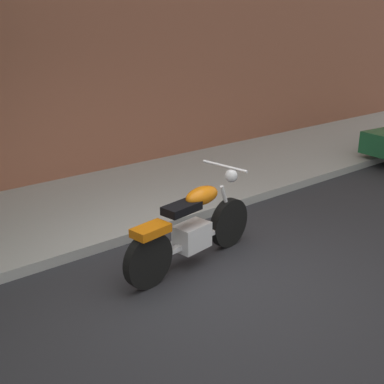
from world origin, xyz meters
The scene contains 3 objects.
ground_plane centered at (0.00, 0.00, 0.00)m, with size 60.00×60.00×0.00m, color #28282D.
sidewalk centered at (0.00, 2.79, 0.07)m, with size 22.83×2.84×0.14m, color #9C9C9C.
motorcycle centered at (0.07, 0.37, 0.48)m, with size 2.12×0.70×1.17m.
Camera 1 is at (-3.43, -3.97, 2.95)m, focal length 46.56 mm.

